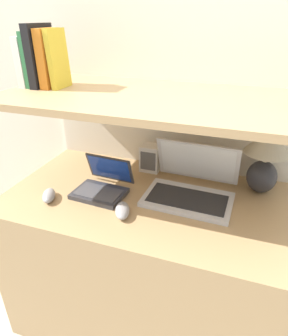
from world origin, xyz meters
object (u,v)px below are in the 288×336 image
object	(u,v)px
book_black	(41,56)
book_green	(34,59)
table_lamp	(266,154)
laptop_large	(191,187)
laptop_small	(103,186)
second_mouse	(49,195)
book_white	(28,61)
book_yellow	(58,59)
router_box	(151,158)
computer_mouse	(122,210)
book_orange	(50,59)

from	to	relation	value
book_black	book_green	bearing A→B (deg)	180.00
table_lamp	laptop_large	world-z (taller)	table_lamp
laptop_small	second_mouse	distance (m)	0.24
second_mouse	book_black	distance (m)	0.61
book_white	book_yellow	size ratio (longest dim) A/B	0.86
table_lamp	router_box	size ratio (longest dim) A/B	2.23
computer_mouse	book_white	size ratio (longest dim) A/B	0.62
book_orange	book_black	bearing A→B (deg)	180.00
router_box	book_black	distance (m)	0.69
laptop_small	computer_mouse	bearing A→B (deg)	-40.60
table_lamp	laptop_small	xyz separation A→B (m)	(-0.68, -0.25, -0.15)
table_lamp	book_orange	xyz separation A→B (m)	(-0.94, -0.15, 0.37)
book_green	router_box	bearing A→B (deg)	20.79
laptop_small	router_box	distance (m)	0.32
router_box	book_black	size ratio (longest dim) A/B	0.53
table_lamp	laptop_small	bearing A→B (deg)	-159.83
table_lamp	second_mouse	xyz separation A→B (m)	(-0.87, -0.38, -0.16)
book_green	book_yellow	size ratio (longest dim) A/B	0.95
computer_mouse	router_box	xyz separation A→B (m)	(-0.02, 0.41, 0.05)
book_green	book_black	distance (m)	0.04
table_lamp	computer_mouse	distance (m)	0.67
laptop_small	router_box	xyz separation A→B (m)	(0.14, 0.28, 0.03)
second_mouse	book_white	size ratio (longest dim) A/B	0.59
laptop_small	router_box	size ratio (longest dim) A/B	1.73
computer_mouse	book_white	world-z (taller)	book_white
table_lamp	book_green	bearing A→B (deg)	-171.79
book_white	book_yellow	distance (m)	0.16
book_orange	laptop_large	bearing A→B (deg)	-0.04
laptop_small	table_lamp	bearing A→B (deg)	20.17
router_box	book_black	xyz separation A→B (m)	(-0.45, -0.18, 0.50)
computer_mouse	book_orange	bearing A→B (deg)	150.87
second_mouse	router_box	bearing A→B (deg)	51.37
laptop_small	book_green	size ratio (longest dim) A/B	1.05
computer_mouse	book_orange	size ratio (longest dim) A/B	0.54
book_white	book_orange	world-z (taller)	book_orange
book_orange	book_yellow	bearing A→B (deg)	0.00
table_lamp	book_white	world-z (taller)	book_white
laptop_small	book_green	xyz separation A→B (m)	(-0.34, 0.10, 0.52)
laptop_small	computer_mouse	distance (m)	0.20
laptop_small	book_orange	bearing A→B (deg)	159.01
second_mouse	book_black	xyz separation A→B (m)	(-0.11, 0.23, 0.55)
laptop_large	second_mouse	world-z (taller)	laptop_large
laptop_small	book_yellow	bearing A→B (deg)	155.62
second_mouse	book_black	size ratio (longest dim) A/B	0.48
router_box	book_white	distance (m)	0.72
laptop_large	book_yellow	distance (m)	0.79
laptop_small	computer_mouse	world-z (taller)	laptop_small
second_mouse	router_box	world-z (taller)	router_box
computer_mouse	book_orange	distance (m)	0.72
table_lamp	book_orange	world-z (taller)	book_orange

